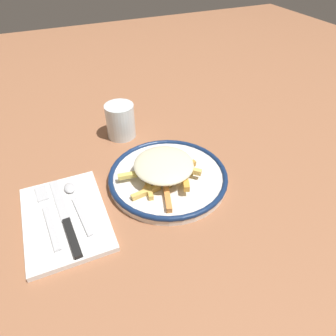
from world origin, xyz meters
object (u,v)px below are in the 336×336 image
at_px(plate, 168,177).
at_px(knife, 67,222).
at_px(fork, 48,215).
at_px(water_glass, 120,121).
at_px(napkin, 65,218).
at_px(fries_heap, 164,167).
at_px(spoon, 74,198).

bearing_deg(plate, knife, -169.32).
distance_m(fork, water_glass, 0.31).
bearing_deg(water_glass, plate, -79.36).
bearing_deg(fork, napkin, -22.87).
bearing_deg(fries_heap, water_glass, 98.22).
xyz_separation_m(fries_heap, water_glass, (-0.03, 0.21, 0.00)).
distance_m(napkin, fork, 0.03).
bearing_deg(knife, fries_heap, 11.50).
distance_m(fork, knife, 0.04).
bearing_deg(knife, fork, 134.11).
height_order(fork, knife, knife).
xyz_separation_m(plate, napkin, (-0.22, -0.02, -0.01)).
xyz_separation_m(plate, fork, (-0.25, -0.01, 0.00)).
height_order(napkin, fork, fork).
bearing_deg(fries_heap, napkin, -173.50).
xyz_separation_m(napkin, fork, (-0.03, 0.01, 0.01)).
height_order(knife, spoon, spoon).
bearing_deg(knife, water_glass, 54.30).
height_order(plate, spoon, same).
relative_size(plate, napkin, 1.18).
distance_m(napkin, water_glass, 0.30).
relative_size(plate, fork, 1.46).
bearing_deg(water_glass, spoon, -128.48).
relative_size(fries_heap, napkin, 0.85).
height_order(plate, knife, plate).
height_order(fork, water_glass, water_glass).
bearing_deg(fries_heap, fork, -177.13).
height_order(knife, water_glass, water_glass).
bearing_deg(spoon, plate, -3.40).
bearing_deg(plate, water_glass, 100.64).
height_order(fork, spoon, spoon).
distance_m(fries_heap, spoon, 0.19).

